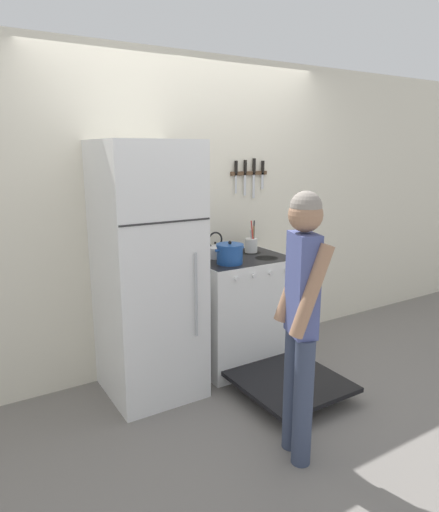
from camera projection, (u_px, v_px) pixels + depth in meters
ground_plane at (192, 356)px, 4.08m from camera, size 14.00×14.00×0.00m
wall_back at (189, 214)px, 3.81m from camera, size 10.00×0.06×2.55m
refrigerator at (148, 272)px, 3.31m from camera, size 0.65×0.71×1.87m
stove_range at (242, 313)px, 3.84m from camera, size 0.80×1.35×0.93m
dutch_oven_pot at (230, 254)px, 3.56m from camera, size 0.26×0.21×0.18m
tea_kettle at (215, 250)px, 3.77m from camera, size 0.22×0.18×0.22m
utensil_jar at (251, 245)px, 3.96m from camera, size 0.11×0.11×0.28m
person at (301, 313)px, 2.56m from camera, size 0.32×0.38×1.59m
wall_knife_strip at (249, 172)px, 4.00m from camera, size 0.38×0.03×0.35m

